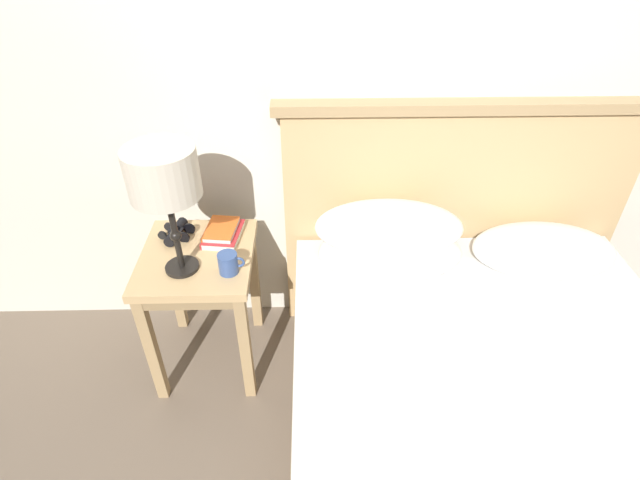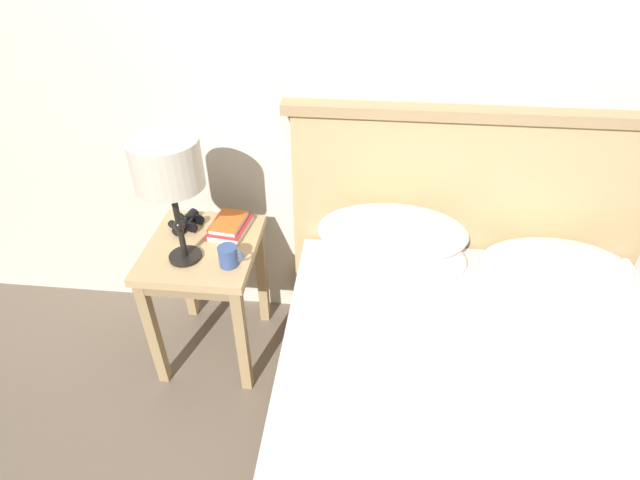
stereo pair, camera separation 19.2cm
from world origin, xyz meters
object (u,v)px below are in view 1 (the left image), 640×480
coffee_mug (229,263)px  table_lamp (163,176)px  binoculars_pair (176,232)px  book_stacked_on_top (221,229)px  bed (496,426)px  nightstand (200,273)px  book_on_nightstand (223,234)px

coffee_mug → table_lamp: bearing=172.1°
table_lamp → binoculars_pair: size_ratio=3.12×
book_stacked_on_top → binoculars_pair: size_ratio=1.15×
coffee_mug → binoculars_pair: bearing=136.3°
bed → binoculars_pair: size_ratio=12.19×
table_lamp → nightstand: bearing=67.1°
table_lamp → coffee_mug: (0.19, -0.03, -0.37)m
bed → book_on_nightstand: 1.28m
bed → book_on_nightstand: (-1.01, 0.71, 0.33)m
nightstand → table_lamp: 0.52m
binoculars_pair → coffee_mug: (0.25, -0.24, 0.02)m
book_on_nightstand → coffee_mug: bearing=-76.5°
book_on_nightstand → coffee_mug: (0.06, -0.23, 0.03)m
book_stacked_on_top → coffee_mug: bearing=-75.1°
book_on_nightstand → coffee_mug: 0.24m
bed → book_on_nightstand: bed is taller
book_stacked_on_top → coffee_mug: (0.06, -0.23, 0.00)m
book_stacked_on_top → table_lamp: bearing=-120.9°
nightstand → table_lamp: table_lamp is taller
table_lamp → book_stacked_on_top: size_ratio=2.70×
bed → nightstand: bearing=151.8°
nightstand → coffee_mug: size_ratio=5.99×
bed → table_lamp: bed is taller
table_lamp → binoculars_pair: 0.45m
table_lamp → book_stacked_on_top: 0.44m
nightstand → book_stacked_on_top: book_stacked_on_top is taller
book_on_nightstand → book_stacked_on_top: book_stacked_on_top is taller
table_lamp → book_stacked_on_top: bearing=59.1°
table_lamp → book_on_nightstand: (0.13, 0.20, -0.39)m
table_lamp → coffee_mug: table_lamp is taller
book_stacked_on_top → binoculars_pair: book_stacked_on_top is taller
bed → book_stacked_on_top: 1.30m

